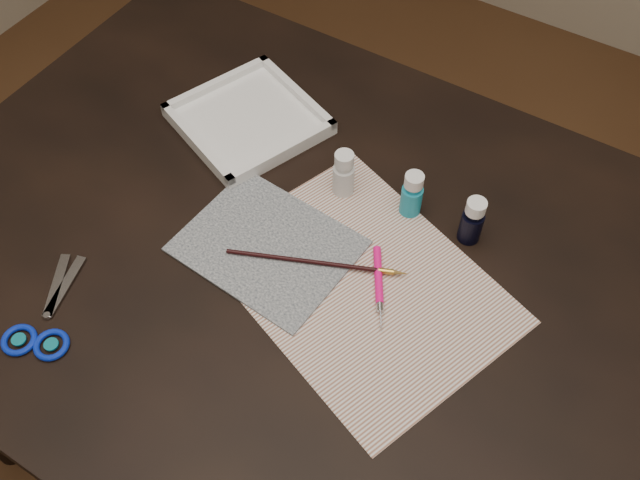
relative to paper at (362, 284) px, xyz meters
The scene contains 11 objects.
ground 0.76m from the paper, behind, with size 3.50×3.50×0.02m, color #422614.
table 0.38m from the paper, behind, with size 1.30×0.90×0.75m, color black.
paper is the anchor object (origin of this frame).
canvas 0.15m from the paper, behind, with size 0.25×0.20×0.00m, color black.
paint_bottle_white 0.18m from the paper, 129.34° to the left, with size 0.03×0.03×0.08m, color silver.
paint_bottle_cyan 0.16m from the paper, 91.64° to the left, with size 0.03×0.03×0.08m, color teal.
paint_bottle_navy 0.19m from the paper, 59.19° to the left, with size 0.03×0.03×0.08m, color black.
paintbrush 0.07m from the paper, behind, with size 0.27×0.01×0.01m, color black, non-canonical shape.
craft_knife 0.03m from the paper, ahead, with size 0.14×0.01×0.01m, color #FF0C7D, non-canonical shape.
scissors 0.44m from the paper, 143.54° to the right, with size 0.19×0.10×0.01m, color silver, non-canonical shape.
palette_tray 0.37m from the paper, 150.96° to the left, with size 0.21×0.21×0.03m, color white.
Camera 1 is at (0.31, -0.51, 1.61)m, focal length 40.00 mm.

